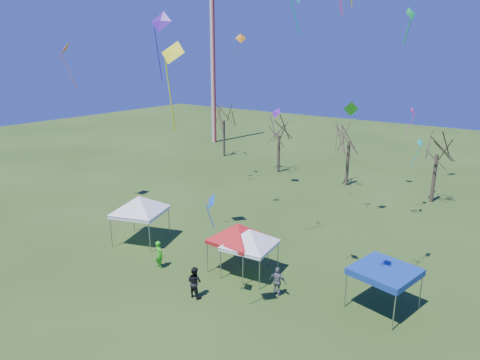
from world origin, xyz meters
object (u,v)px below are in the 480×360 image
at_px(person_green, 159,254).
at_px(tent_blue, 385,272).
at_px(tree_0, 224,107).
at_px(tent_red, 238,227).
at_px(radio_mast, 213,58).
at_px(tree_2, 350,125).
at_px(tent_white_mid, 250,232).
at_px(person_grey, 278,282).
at_px(tent_white_west, 139,199).
at_px(person_dark, 195,282).
at_px(tree_1, 279,122).
at_px(tree_3, 440,137).

bearing_deg(person_green, tent_blue, -150.67).
height_order(tree_0, tent_red, tree_0).
distance_m(radio_mast, tree_0, 11.45).
bearing_deg(tree_2, tent_white_mid, -82.90).
bearing_deg(tent_white_mid, person_grey, -21.68).
height_order(radio_mast, tent_red, radio_mast).
bearing_deg(tent_blue, tent_white_west, -174.02).
relative_size(tent_white_mid, person_dark, 2.15).
xyz_separation_m(tent_blue, person_grey, (-5.16, -2.21, -1.28)).
xyz_separation_m(radio_mast, tent_white_west, (19.15, -31.55, -9.28)).
relative_size(tent_blue, person_dark, 1.92).
height_order(tree_2, tent_red, tree_2).
height_order(tree_2, tent_white_west, tree_2).
distance_m(tree_1, tent_red, 23.97).
bearing_deg(tent_red, tree_3, 72.30).
bearing_deg(tent_white_mid, person_green, -153.07).
bearing_deg(tree_0, tent_white_mid, -49.02).
bearing_deg(tent_red, person_green, -147.58).
xyz_separation_m(radio_mast, tree_1, (17.23, -9.35, -6.71)).
relative_size(tree_1, tent_white_mid, 1.93).
bearing_deg(tent_blue, tree_0, 141.30).
xyz_separation_m(tree_3, tent_blue, (2.03, -19.82, -3.94)).
bearing_deg(tree_1, tent_white_west, -85.07).
distance_m(radio_mast, tent_white_west, 38.05).
relative_size(tree_0, tent_blue, 2.41).
bearing_deg(tent_white_mid, tree_3, 74.70).
distance_m(radio_mast, person_grey, 45.97).
distance_m(tree_0, tree_1, 10.47).
bearing_deg(tree_1, tent_red, -64.84).
height_order(tent_white_west, tent_blue, tent_white_west).
distance_m(tree_2, person_grey, 23.61).
bearing_deg(tent_white_west, tent_white_mid, 3.76).
relative_size(tree_3, person_green, 4.38).
distance_m(tree_2, tent_white_mid, 21.77).
distance_m(radio_mast, person_green, 42.38).
height_order(tent_white_mid, person_green, tent_white_mid).
height_order(tree_0, tent_blue, tree_0).
xyz_separation_m(tree_2, tent_white_west, (-6.49, -21.93, -3.07)).
height_order(tree_2, person_grey, tree_2).
relative_size(tree_0, tree_3, 1.07).
bearing_deg(tent_blue, tent_white_mid, -171.43).
distance_m(tent_red, person_dark, 4.42).
bearing_deg(radio_mast, tent_red, -48.47).
distance_m(tree_3, tent_red, 22.20).
distance_m(tent_white_west, person_grey, 12.00).
bearing_deg(person_grey, tree_3, -103.77).
distance_m(tent_white_west, person_green, 5.03).
relative_size(tree_1, tree_3, 0.95).
height_order(tent_blue, person_green, tent_blue).
relative_size(tree_1, person_grey, 4.39).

